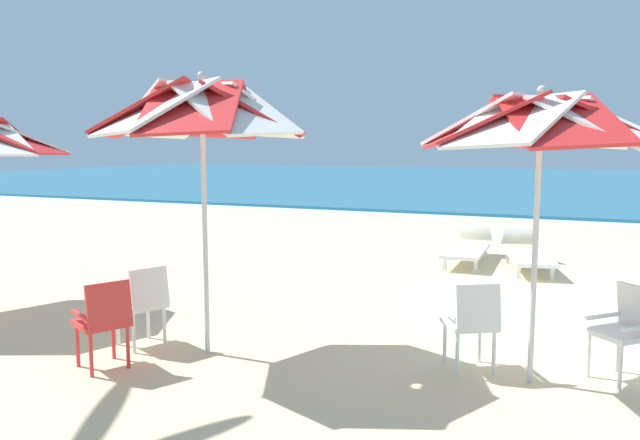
% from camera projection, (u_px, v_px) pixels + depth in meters
% --- Properties ---
extents(ground_plane, '(80.00, 80.00, 0.00)m').
position_uv_depth(ground_plane, '(606.00, 320.00, 7.62)').
color(ground_plane, beige).
extents(sea, '(80.00, 36.00, 0.10)m').
position_uv_depth(sea, '(587.00, 183.00, 33.70)').
color(sea, teal).
rests_on(sea, ground).
extents(surf_foam, '(80.00, 0.70, 0.01)m').
position_uv_depth(surf_foam, '(592.00, 223.00, 16.94)').
color(surf_foam, white).
rests_on(surf_foam, ground).
extents(beach_umbrella_0, '(2.09, 2.09, 2.63)m').
position_uv_depth(beach_umbrella_0, '(540.00, 126.00, 5.34)').
color(beach_umbrella_0, silver).
rests_on(beach_umbrella_0, ground).
extents(plastic_chair_0, '(0.61, 0.62, 0.87)m').
position_uv_depth(plastic_chair_0, '(472.00, 320.00, 5.82)').
color(plastic_chair_0, white).
rests_on(plastic_chair_0, ground).
extents(plastic_chair_1, '(0.63, 0.63, 0.87)m').
position_uv_depth(plastic_chair_1, '(626.00, 327.00, 5.62)').
color(plastic_chair_1, white).
rests_on(plastic_chair_1, ground).
extents(beach_umbrella_1, '(2.18, 2.18, 2.83)m').
position_uv_depth(beach_umbrella_1, '(202.00, 113.00, 6.10)').
color(beach_umbrella_1, silver).
rests_on(beach_umbrella_1, ground).
extents(plastic_chair_2, '(0.60, 0.58, 0.87)m').
position_uv_depth(plastic_chair_2, '(143.00, 301.00, 6.54)').
color(plastic_chair_2, white).
rests_on(plastic_chair_2, ground).
extents(plastic_chair_3, '(0.61, 0.60, 0.87)m').
position_uv_depth(plastic_chair_3, '(104.00, 318.00, 5.88)').
color(plastic_chair_3, red).
rests_on(plastic_chair_3, ground).
extents(sun_lounger_1, '(1.11, 2.23, 0.62)m').
position_uv_depth(sun_lounger_1, '(527.00, 253.00, 10.68)').
color(sun_lounger_1, white).
rests_on(sun_lounger_1, ground).
extents(sun_lounger_2, '(0.67, 2.16, 0.62)m').
position_uv_depth(sun_lounger_2, '(468.00, 247.00, 11.26)').
color(sun_lounger_2, white).
rests_on(sun_lounger_2, ground).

